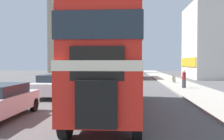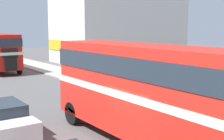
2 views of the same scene
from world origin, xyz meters
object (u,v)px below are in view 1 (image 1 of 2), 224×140
Objects in this scene: car_parked_mid at (53,86)px; pedestrian_walking at (184,78)px; bus_distant at (132,62)px; bicycle_on_pavement at (174,79)px; church_tower at (60,4)px; double_decker_bus at (112,60)px.

car_parked_mid is 11.46m from pedestrian_walking.
bus_distant is 21.98m from car_parked_mid.
church_tower is at bearing 125.37° from bicycle_on_pavement.
bicycle_on_pavement is at bearing -54.63° from church_tower.
double_decker_bus is at bearing -71.34° from church_tower.
church_tower reaches higher than car_parked_mid.
church_tower is at bearing 105.17° from car_parked_mid.
car_parked_mid is 15.60m from bicycle_on_pavement.
pedestrian_walking is (9.96, 5.68, 0.23)m from car_parked_mid.
car_parked_mid is at bearing -130.59° from bicycle_on_pavement.
pedestrian_walking is at bearing 29.70° from car_parked_mid.
double_decker_bus is 17.55m from bicycle_on_pavement.
bicycle_on_pavement is at bearing -63.34° from bus_distant.
bus_distant is 0.31× the size of church_tower.
church_tower is (-11.46, 42.29, 15.52)m from car_parked_mid.
car_parked_mid is at bearing -104.37° from bus_distant.
bus_distant is at bearing 87.65° from double_decker_bus.
bicycle_on_pavement is at bearing 70.67° from double_decker_bus.
bus_distant is 10.68m from bicycle_on_pavement.
car_parked_mid is at bearing -150.30° from pedestrian_walking.
car_parked_mid is 2.69× the size of pedestrian_walking.
church_tower is (-21.42, 36.61, 15.29)m from pedestrian_walking.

